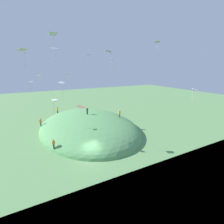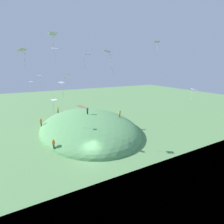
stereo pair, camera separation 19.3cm
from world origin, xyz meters
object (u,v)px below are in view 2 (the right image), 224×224
at_px(kite_0, 66,75).
at_px(person_with_child, 53,143).
at_px(person_watching_kites, 120,113).
at_px(kite_3, 40,76).
at_px(person_walking_path, 41,121).
at_px(person_on_hilltop, 58,109).
at_px(kite_11, 157,42).
at_px(person_near_shore, 87,110).
at_px(kite_6, 86,56).
at_px(kite_9, 53,34).
at_px(kite_4, 31,82).
at_px(kite_8, 107,53).
at_px(kite_5, 22,51).
at_px(kite_10, 62,84).
at_px(kite_2, 194,90).
at_px(kite_7, 55,49).
at_px(kite_1, 54,101).

bearing_deg(kite_0, person_with_child, 110.60).
height_order(person_watching_kites, kite_3, kite_3).
relative_size(person_walking_path, person_on_hilltop, 1.12).
distance_m(person_watching_kites, kite_11, 16.87).
bearing_deg(person_with_child, person_near_shore, 158.62).
bearing_deg(kite_11, kite_6, 92.57).
height_order(person_with_child, kite_9, kite_9).
bearing_deg(kite_11, kite_4, 53.66).
relative_size(person_watching_kites, kite_8, 0.93).
xyz_separation_m(person_watching_kites, kite_5, (-9.27, 17.53, 11.39)).
height_order(kite_0, kite_8, kite_8).
xyz_separation_m(person_walking_path, kite_10, (-13.37, -2.54, 9.09)).
relative_size(person_with_child, person_on_hilltop, 0.99).
bearing_deg(kite_4, person_near_shore, -83.67).
xyz_separation_m(person_on_hilltop, kite_9, (-20.23, 2.88, 14.41)).
xyz_separation_m(kite_2, kite_7, (15.58, 10.41, 4.76)).
bearing_deg(kite_8, kite_7, 8.44).
relative_size(kite_3, kite_4, 1.16).
distance_m(person_walking_path, kite_10, 16.37).
height_order(person_with_child, kite_8, kite_8).
bearing_deg(kite_10, kite_9, 136.00).
height_order(person_near_shore, kite_8, kite_8).
bearing_deg(kite_11, kite_0, 58.78).
height_order(kite_5, kite_8, kite_5).
relative_size(person_walking_path, kite_6, 1.18).
height_order(kite_2, kite_6, kite_6).
bearing_deg(person_near_shore, kite_6, 112.64).
relative_size(kite_5, kite_10, 0.93).
xyz_separation_m(person_on_hilltop, kite_10, (-19.46, 2.14, 8.36)).
relative_size(person_watching_kites, kite_0, 1.30).
xyz_separation_m(kite_0, kite_5, (-6.00, 5.76, 2.82)).
height_order(kite_2, kite_7, kite_7).
bearing_deg(kite_10, person_on_hilltop, -6.27).
bearing_deg(kite_11, person_with_child, 68.07).
relative_size(person_near_shore, kite_10, 0.73).
bearing_deg(kite_6, person_with_child, 30.86).
xyz_separation_m(person_with_child, kite_11, (-6.01, -14.92, 15.29)).
height_order(kite_0, kite_7, kite_7).
relative_size(kite_7, kite_10, 0.93).
height_order(person_walking_path, kite_1, kite_1).
bearing_deg(kite_2, kite_7, 33.75).
xyz_separation_m(kite_3, kite_10, (-5.54, -2.17, -0.79)).
distance_m(kite_6, kite_9, 5.31).
height_order(kite_5, kite_11, kite_11).
distance_m(person_with_child, kite_7, 14.40).
relative_size(kite_7, kite_11, 1.43).
bearing_deg(person_walking_path, kite_0, -177.87).
xyz_separation_m(person_near_shore, kite_5, (-12.43, 11.15, 10.73)).
bearing_deg(kite_3, kite_5, 165.49).
height_order(person_on_hilltop, kite_7, kite_7).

